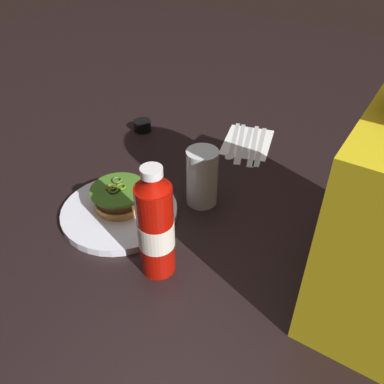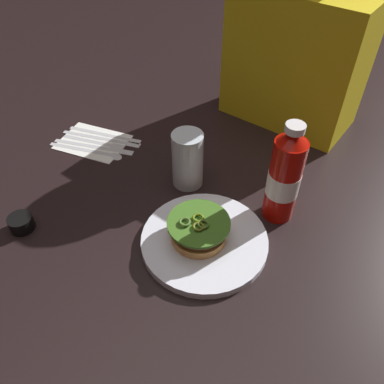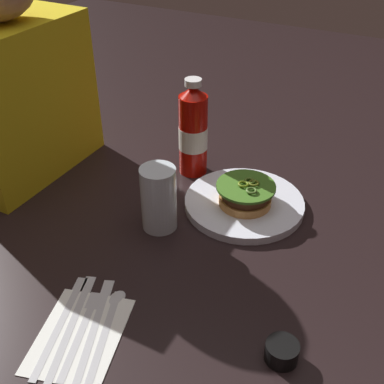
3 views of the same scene
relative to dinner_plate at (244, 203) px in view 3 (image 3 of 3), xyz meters
name	(u,v)px [view 3 (image 3 of 3)]	position (x,y,z in m)	size (l,w,h in m)	color
ground_plane	(227,255)	(-0.16, -0.03, -0.01)	(3.00, 3.00, 0.00)	black
dinner_plate	(244,203)	(0.00, 0.00, 0.00)	(0.25, 0.25, 0.02)	white
burger_sandwich	(245,194)	(-0.01, -0.01, 0.03)	(0.12, 0.12, 0.05)	#CD8E49
ketchup_bottle	(193,132)	(0.08, 0.16, 0.10)	(0.07, 0.07, 0.23)	#AD0D05
water_glass	(159,198)	(-0.14, 0.13, 0.06)	(0.07, 0.07, 0.13)	silver
condiment_cup	(282,352)	(-0.33, -0.19, 0.01)	(0.05, 0.05, 0.03)	black
napkin	(80,335)	(-0.43, 0.10, -0.01)	(0.17, 0.13, 0.00)	white
spoon_utensil	(108,322)	(-0.39, 0.07, 0.00)	(0.19, 0.08, 0.00)	silver
butter_knife	(96,322)	(-0.40, 0.09, 0.00)	(0.21, 0.10, 0.00)	silver
fork_utensil	(83,324)	(-0.41, 0.10, 0.00)	(0.17, 0.07, 0.00)	silver
steak_knife	(74,318)	(-0.41, 0.13, 0.00)	(0.21, 0.09, 0.00)	silver
table_knife	(63,316)	(-0.42, 0.14, 0.00)	(0.20, 0.08, 0.00)	silver
diner_person	(11,74)	(-0.09, 0.52, 0.22)	(0.34, 0.19, 0.53)	gold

